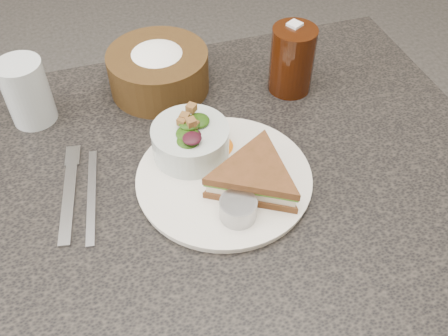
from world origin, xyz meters
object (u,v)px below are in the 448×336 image
dining_table (202,293)px  bread_basket (158,65)px  dressing_ramekin (238,209)px  salad_bowl (190,137)px  cola_glass (292,57)px  water_glass (27,92)px  dinner_plate (224,179)px  sandwich (255,176)px

dining_table → bread_basket: bearing=90.8°
dressing_ramekin → salad_bowl: bearing=102.2°
dressing_ramekin → cola_glass: size_ratio=0.40×
cola_glass → water_glass: (-0.46, 0.05, -0.01)m
dressing_ramekin → bread_basket: bread_basket is taller
bread_basket → dressing_ramekin: bearing=-83.2°
dinner_plate → sandwich: 0.06m
sandwich → water_glass: (-0.31, 0.28, 0.02)m
dining_table → salad_bowl: size_ratio=8.12×
dinner_plate → sandwich: (0.04, -0.03, 0.03)m
dining_table → cola_glass: bearing=35.8°
sandwich → salad_bowl: (-0.07, 0.10, 0.01)m
dinner_plate → salad_bowl: bearing=118.6°
dressing_ramekin → cola_glass: cola_glass is taller
salad_bowl → dressing_ramekin: salad_bowl is taller
sandwich → salad_bowl: bearing=156.8°
dinner_plate → dressing_ramekin: 0.08m
bread_basket → cola_glass: bearing=-17.1°
dressing_ramekin → water_glass: (-0.27, 0.32, 0.03)m
cola_glass → water_glass: bearing=173.5°
dining_table → salad_bowl: bearing=81.9°
dressing_ramekin → bread_basket: bearing=96.8°
bread_basket → water_glass: size_ratio=1.59×
salad_bowl → cola_glass: cola_glass is taller
sandwich → cola_glass: cola_glass is taller
dining_table → water_glass: water_glass is taller
dressing_ramekin → dinner_plate: bearing=87.2°
salad_bowl → cola_glass: 0.26m
salad_bowl → dressing_ramekin: bearing=-77.8°
dinner_plate → water_glass: 0.37m
dining_table → dressing_ramekin: (0.04, -0.11, 0.40)m
bread_basket → cola_glass: size_ratio=1.34×
bread_basket → cola_glass: 0.24m
cola_glass → water_glass: cola_glass is taller
dinner_plate → salad_bowl: 0.08m
bread_basket → dinner_plate: bearing=-80.3°
dinner_plate → cola_glass: size_ratio=1.98×
dinner_plate → cola_glass: bearing=45.3°
salad_bowl → bread_basket: 0.20m
dining_table → bread_basket: 0.49m
dinner_plate → water_glass: (-0.27, 0.24, 0.05)m
salad_bowl → dining_table: bearing=-98.1°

